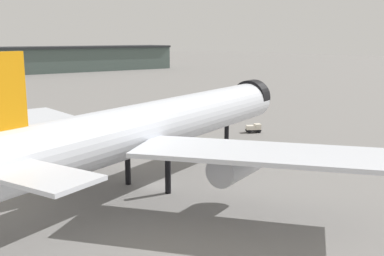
# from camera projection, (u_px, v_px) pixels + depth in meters

# --- Properties ---
(ground) EXTENTS (900.00, 900.00, 0.00)m
(ground) POSITION_uv_depth(u_px,v_px,m) (158.00, 185.00, 64.70)
(ground) COLOR slate
(airliner_near_gate) EXTENTS (68.18, 60.93, 19.13)m
(airliner_near_gate) POSITION_uv_depth(u_px,v_px,m) (158.00, 125.00, 63.87)
(airliner_near_gate) COLOR silver
(airliner_near_gate) RESTS_ON ground
(baggage_tug_wing) EXTENTS (3.56, 3.18, 1.85)m
(baggage_tug_wing) POSITION_uv_depth(u_px,v_px,m) (254.00, 128.00, 100.41)
(baggage_tug_wing) COLOR black
(baggage_tug_wing) RESTS_ON ground
(baggage_cart_trailing) EXTENTS (2.48, 2.76, 1.82)m
(baggage_cart_trailing) POSITION_uv_depth(u_px,v_px,m) (128.00, 124.00, 105.27)
(baggage_cart_trailing) COLOR black
(baggage_cart_trailing) RESTS_ON ground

